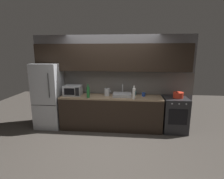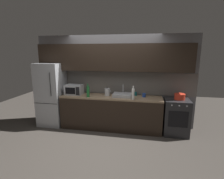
# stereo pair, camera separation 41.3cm
# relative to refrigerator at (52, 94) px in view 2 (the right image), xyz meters

# --- Properties ---
(ground_plane) EXTENTS (10.00, 10.00, 0.00)m
(ground_plane) POSITION_rel_refrigerator_xyz_m (1.71, -0.90, -0.88)
(ground_plane) COLOR #3D3833
(back_wall) EXTENTS (4.40, 0.44, 2.50)m
(back_wall) POSITION_rel_refrigerator_xyz_m (1.71, 0.30, 0.67)
(back_wall) COLOR slate
(back_wall) RESTS_ON ground
(counter_run) EXTENTS (2.66, 0.60, 0.90)m
(counter_run) POSITION_rel_refrigerator_xyz_m (1.71, 0.00, -0.43)
(counter_run) COLOR black
(counter_run) RESTS_ON ground
(refrigerator) EXTENTS (0.68, 0.69, 1.75)m
(refrigerator) POSITION_rel_refrigerator_xyz_m (0.00, 0.00, 0.00)
(refrigerator) COLOR #ADAFB5
(refrigerator) RESTS_ON ground
(oven_range) EXTENTS (0.60, 0.62, 0.90)m
(oven_range) POSITION_rel_refrigerator_xyz_m (3.38, -0.00, -0.43)
(oven_range) COLOR #232326
(oven_range) RESTS_ON ground
(microwave) EXTENTS (0.46, 0.35, 0.27)m
(microwave) POSITION_rel_refrigerator_xyz_m (0.68, 0.02, 0.16)
(microwave) COLOR #A8AAAF
(microwave) RESTS_ON counter_run
(sink_basin) EXTENTS (0.48, 0.38, 0.30)m
(sink_basin) POSITION_rel_refrigerator_xyz_m (2.01, 0.03, 0.07)
(sink_basin) COLOR #ADAFB5
(sink_basin) RESTS_ON counter_run
(kettle) EXTENTS (0.17, 0.14, 0.23)m
(kettle) POSITION_rel_refrigerator_xyz_m (1.60, 0.04, 0.13)
(kettle) COLOR #B7BABF
(kettle) RESTS_ON counter_run
(wine_bottle_white) EXTENTS (0.07, 0.07, 0.34)m
(wine_bottle_white) POSITION_rel_refrigerator_xyz_m (2.31, -0.22, 0.17)
(wine_bottle_white) COLOR silver
(wine_bottle_white) RESTS_ON counter_run
(wine_bottle_green) EXTENTS (0.08, 0.08, 0.35)m
(wine_bottle_green) POSITION_rel_refrigerator_xyz_m (1.15, -0.20, 0.17)
(wine_bottle_green) COLOR #1E6B2D
(wine_bottle_green) RESTS_ON counter_run
(mug_blue) EXTENTS (0.09, 0.09, 0.10)m
(mug_blue) POSITION_rel_refrigerator_xyz_m (2.57, 0.08, 0.07)
(mug_blue) COLOR #234299
(mug_blue) RESTS_ON counter_run
(mug_teal) EXTENTS (0.07, 0.07, 0.10)m
(mug_teal) POSITION_rel_refrigerator_xyz_m (2.35, 0.21, 0.07)
(mug_teal) COLOR #19666B
(mug_teal) RESTS_ON counter_run
(cooking_pot) EXTENTS (0.25, 0.25, 0.14)m
(cooking_pot) POSITION_rel_refrigerator_xyz_m (3.43, 0.00, 0.10)
(cooking_pot) COLOR red
(cooking_pot) RESTS_ON oven_range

